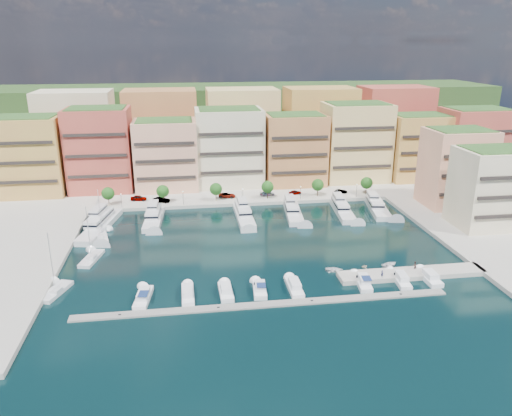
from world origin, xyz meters
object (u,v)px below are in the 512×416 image
object	(u,v)px
sailboat_0	(56,292)
sailboat_2	(102,237)
tree_2	(216,189)
person_1	(415,265)
cruiser_1	(143,298)
person_0	(382,274)
tender_1	(364,266)
car_4	(295,192)
cruiser_3	(226,292)
cruiser_8	(401,280)
yacht_0	(101,223)
cruiser_7	(363,282)
cruiser_5	(294,287)
car_3	(267,194)
lamppost_1	(183,196)
tender_2	(390,264)
yacht_3	(243,214)
yacht_6	(377,206)
tree_5	(367,183)
yacht_1	(154,217)
lamppost_4	(357,188)
tree_4	(318,185)
lamppost_2	(243,193)
tree_3	(268,187)
car_1	(161,200)
tender_0	(334,270)
yacht_4	(293,211)
tree_1	(163,191)
cruiser_2	(188,295)
tender_3	(417,266)
lamppost_0	(121,198)
cruiser_4	(260,289)
yacht_5	(342,209)
sailboat_1	(92,259)
cruiser_9	(429,278)
car_0	(139,198)
car_5	(341,192)
lamppost_3	(301,191)

from	to	relation	value
sailboat_0	sailboat_2	size ratio (longest dim) A/B	1.00
tree_2	person_1	xyz separation A→B (m)	(39.08, -54.31, -2.89)
cruiser_1	person_0	xyz separation A→B (m)	(48.74, 1.03, 1.20)
tender_1	car_4	size ratio (longest dim) A/B	0.37
cruiser_3	cruiser_8	world-z (taller)	same
yacht_0	cruiser_7	bearing A→B (deg)	-35.83
tender_1	car_4	xyz separation A→B (m)	(-3.84, 53.50, 1.29)
cruiser_5	sailboat_2	distance (m)	54.52
cruiser_5	car_3	distance (m)	61.18
lamppost_1	tender_2	xyz separation A→B (m)	(45.23, -48.02, -3.41)
yacht_3	tender_1	distance (m)	43.01
yacht_0	yacht_6	xyz separation A→B (m)	(78.84, 2.98, 0.00)
cruiser_3	car_4	xyz separation A→B (m)	(27.58, 61.20, 1.14)
tree_5	car_3	bearing A→B (deg)	174.76
yacht_1	lamppost_4	bearing A→B (deg)	9.73
lamppost_4	tree_4	bearing A→B (deg)	169.15
lamppost_4	person_1	world-z (taller)	lamppost_4
lamppost_2	lamppost_4	world-z (taller)	same
tree_3	car_1	distance (m)	32.77
tree_2	tender_0	distance (m)	55.85
yacht_4	sailboat_2	xyz separation A→B (m)	(-51.98, -10.68, -0.78)
tender_0	tree_3	bearing A→B (deg)	21.39
tree_1	cruiser_7	distance (m)	71.93
cruiser_2	sailboat_0	bearing A→B (deg)	168.57
yacht_3	person_1	size ratio (longest dim) A/B	11.77
sailboat_0	person_0	size ratio (longest dim) A/B	8.56
tender_2	car_3	bearing A→B (deg)	-5.50
tender_3	yacht_1	bearing A→B (deg)	47.19
lamppost_2	yacht_1	size ratio (longest dim) A/B	0.23
tree_2	cruiser_1	world-z (taller)	tree_2
lamppost_0	cruiser_4	xyz separation A→B (m)	(32.68, -55.80, -3.26)
lamppost_0	yacht_5	xyz separation A→B (m)	(63.81, -11.15, -2.62)
cruiser_4	sailboat_1	xyz separation A→B (m)	(-35.83, 20.59, -0.26)
sailboat_2	tree_2	bearing A→B (deg)	37.96
tender_1	cruiser_9	bearing A→B (deg)	-139.79
car_4	lamppost_4	bearing A→B (deg)	-120.38
car_3	car_0	bearing A→B (deg)	80.93
sailboat_1	car_5	distance (m)	81.33
yacht_5	car_5	xyz separation A→B (m)	(4.31, 15.11, 0.51)
sailboat_0	cruiser_8	bearing A→B (deg)	-4.29
yacht_5	person_0	world-z (taller)	yacht_5
lamppost_0	lamppost_3	distance (m)	54.00
lamppost_2	person_0	distance (m)	59.30
lamppost_0	sailboat_1	bearing A→B (deg)	-95.11
lamppost_3	yacht_5	distance (m)	15.08
yacht_4	tender_2	world-z (taller)	yacht_4
car_0	tree_5	bearing A→B (deg)	-84.71
yacht_1	tender_3	size ratio (longest dim) A/B	12.64
yacht_4	yacht_6	bearing A→B (deg)	0.83
tree_1	lamppost_3	size ratio (longest dim) A/B	1.35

